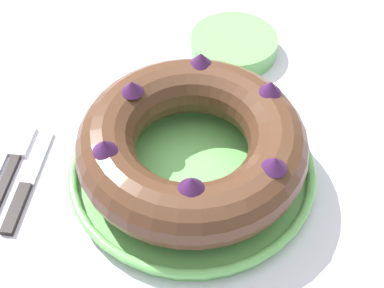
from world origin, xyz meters
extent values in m
cube|color=silver|center=(0.00, 0.00, 0.72)|extent=(1.42, 1.25, 0.03)
cylinder|color=#6BB760|center=(-0.03, -0.01, 0.74)|extent=(0.31, 0.31, 0.01)
torus|color=#6BB760|center=(-0.03, -0.01, 0.75)|extent=(0.33, 0.33, 0.01)
torus|color=#4C2D1E|center=(-0.03, -0.01, 0.79)|extent=(0.29, 0.29, 0.08)
cone|color=#3D1947|center=(-0.12, -0.07, 0.84)|extent=(0.04, 0.04, 0.02)
cone|color=#3D1947|center=(-0.02, -0.11, 0.84)|extent=(0.04, 0.04, 0.02)
cone|color=#3D1947|center=(0.07, -0.07, 0.84)|extent=(0.03, 0.03, 0.02)
cone|color=#3D1947|center=(0.07, 0.05, 0.84)|extent=(0.04, 0.04, 0.02)
cone|color=#3D1947|center=(-0.03, 0.10, 0.84)|extent=(0.04, 0.04, 0.02)
cone|color=#3D1947|center=(-0.11, 0.03, 0.84)|extent=(0.04, 0.04, 0.02)
cube|color=silver|center=(-0.27, 0.01, 0.73)|extent=(0.02, 0.05, 0.01)
cube|color=silver|center=(-0.29, -0.01, 0.73)|extent=(0.02, 0.11, 0.00)
cube|color=black|center=(-0.24, -0.10, 0.73)|extent=(0.02, 0.08, 0.01)
cube|color=silver|center=(-0.24, -0.01, 0.73)|extent=(0.02, 0.09, 0.00)
cylinder|color=#6BB760|center=(0.01, 0.25, 0.75)|extent=(0.14, 0.14, 0.03)
camera|label=1|loc=(0.02, -0.45, 1.30)|focal=50.00mm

